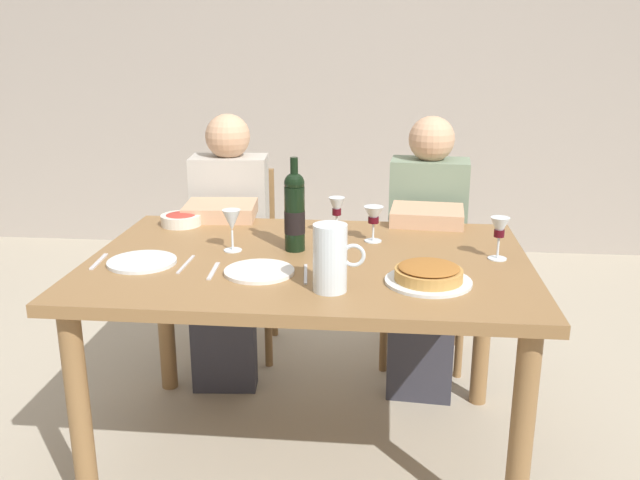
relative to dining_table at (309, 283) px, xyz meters
The scene contains 21 objects.
ground_plane 0.67m from the dining_table, ahead, with size 8.00×8.00×0.00m, color #B2A893.
back_wall 2.71m from the dining_table, 90.00° to the left, with size 8.00×0.10×2.80m, color #A3998E.
dining_table is the anchor object (origin of this frame).
wine_bottle 0.25m from the dining_table, 124.76° to the left, with size 0.07×0.07×0.33m.
water_pitcher 0.37m from the dining_table, 71.75° to the right, with size 0.16×0.10×0.20m.
baked_tart 0.46m from the dining_table, 27.87° to the right, with size 0.27×0.27×0.06m.
salad_bowl 0.68m from the dining_table, 146.68° to the left, with size 0.16×0.16×0.05m.
wine_glass_left_diner 0.35m from the dining_table, 74.67° to the left, with size 0.06×0.06×0.15m.
wine_glass_right_diner 0.36m from the dining_table, 45.10° to the left, with size 0.07×0.07×0.13m.
wine_glass_centre 0.34m from the dining_table, 169.01° to the left, with size 0.07×0.07×0.15m.
wine_glass_spare 0.67m from the dining_table, ahead, with size 0.06×0.06×0.15m.
dinner_plate_left_setting 0.57m from the dining_table, 168.19° to the right, with size 0.23×0.23×0.01m, color silver.
dinner_plate_right_setting 0.24m from the dining_table, 129.40° to the right, with size 0.23×0.23×0.01m, color white.
fork_left_setting 0.71m from the dining_table, behind, with size 0.16×0.01×0.01m, color silver.
knife_left_setting 0.42m from the dining_table, 163.94° to the right, with size 0.18×0.01×0.01m, color silver.
knife_right_setting 0.20m from the dining_table, 86.74° to the right, with size 0.18×0.01×0.01m, color silver.
spoon_right_setting 0.35m from the dining_table, 149.53° to the right, with size 0.16×0.01×0.01m, color silver.
chair_left 1.02m from the dining_table, 117.01° to the left, with size 0.43×0.43×0.87m.
diner_left 0.80m from the dining_table, 123.70° to the left, with size 0.36×0.52×1.16m.
chair_right 1.02m from the dining_table, 63.11° to the left, with size 0.43×0.43×0.87m.
diner_right 0.80m from the dining_table, 56.44° to the left, with size 0.36×0.52×1.16m.
Camera 1 is at (0.25, -2.19, 1.49)m, focal length 38.08 mm.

